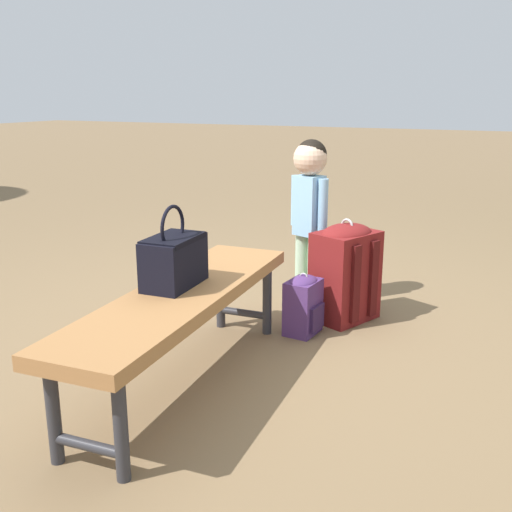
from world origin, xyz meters
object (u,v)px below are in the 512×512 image
at_px(child_standing, 310,195).
at_px(backpack_small, 303,303).
at_px(handbag, 174,259).
at_px(park_bench, 182,303).
at_px(backpack_large, 345,270).

height_order(child_standing, backpack_small, child_standing).
relative_size(handbag, child_standing, 0.36).
distance_m(park_bench, child_standing, 1.36).
bearing_deg(child_standing, park_bench, 175.56).
xyz_separation_m(park_bench, handbag, (0.05, 0.06, 0.18)).
height_order(backpack_large, backpack_small, backpack_large).
height_order(park_bench, backpack_large, backpack_large).
bearing_deg(child_standing, handbag, 172.53).
height_order(child_standing, backpack_large, child_standing).
height_order(park_bench, backpack_small, park_bench).
distance_m(child_standing, backpack_large, 0.53).
height_order(park_bench, child_standing, child_standing).
height_order(handbag, backpack_small, handbag).
bearing_deg(child_standing, backpack_large, -124.87).
xyz_separation_m(handbag, backpack_large, (1.06, -0.47, -0.28)).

